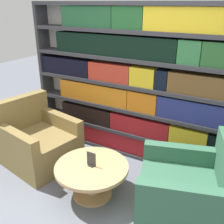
{
  "coord_description": "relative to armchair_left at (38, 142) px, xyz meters",
  "views": [
    {
      "loc": [
        1.33,
        -1.73,
        2.09
      ],
      "look_at": [
        -0.1,
        0.75,
        0.88
      ],
      "focal_mm": 42.0,
      "sensor_mm": 36.0,
      "label": 1
    }
  ],
  "objects": [
    {
      "name": "bookshelf",
      "position": [
        1.16,
        0.87,
        0.74
      ],
      "size": [
        3.38,
        0.3,
        2.1
      ],
      "color": "silver",
      "rests_on": "ground_plane"
    },
    {
      "name": "armchair_left",
      "position": [
        0.0,
        0.0,
        0.0
      ],
      "size": [
        1.03,
        0.97,
        0.89
      ],
      "rotation": [
        0.0,
        0.0,
        1.4
      ],
      "color": "olive",
      "rests_on": "ground_plane"
    },
    {
      "name": "armchair_right",
      "position": [
        2.06,
        0.0,
        0.0
      ],
      "size": [
        1.1,
        1.05,
        0.89
      ],
      "rotation": [
        0.0,
        0.0,
        -1.27
      ],
      "color": "#336047",
      "rests_on": "ground_plane"
    },
    {
      "name": "ground_plane",
      "position": [
        1.13,
        -0.5,
        -0.3
      ],
      "size": [
        14.0,
        14.0,
        0.0
      ],
      "primitive_type": "plane",
      "color": "slate"
    },
    {
      "name": "table_sign",
      "position": [
        1.03,
        -0.21,
        0.17
      ],
      "size": [
        0.11,
        0.06,
        0.17
      ],
      "color": "black",
      "rests_on": "coffee_table"
    },
    {
      "name": "coffee_table",
      "position": [
        1.03,
        -0.21,
        -0.02
      ],
      "size": [
        0.83,
        0.83,
        0.4
      ],
      "color": "tan",
      "rests_on": "ground_plane"
    }
  ]
}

